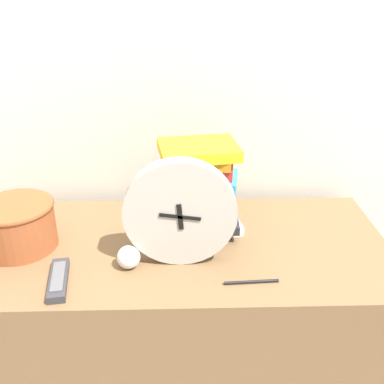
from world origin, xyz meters
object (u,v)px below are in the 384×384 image
at_px(basket, 17,224).
at_px(pen, 251,282).
at_px(tv_remote, 59,280).
at_px(book_stack, 201,188).
at_px(crumpled_paper_ball, 129,257).
at_px(desk_clock, 180,213).

bearing_deg(basket, pen, -16.57).
bearing_deg(tv_remote, basket, 130.37).
relative_size(basket, pen, 1.55).
xyz_separation_m(book_stack, crumpled_paper_ball, (-0.20, -0.20, -0.10)).
bearing_deg(crumpled_paper_ball, book_stack, 46.37).
bearing_deg(crumpled_paper_ball, desk_clock, 9.97).
xyz_separation_m(tv_remote, pen, (0.48, -0.01, -0.01)).
relative_size(desk_clock, basket, 1.37).
xyz_separation_m(desk_clock, basket, (-0.45, 0.08, -0.07)).
relative_size(book_stack, basket, 1.23).
xyz_separation_m(desk_clock, book_stack, (0.06, 0.18, -0.02)).
bearing_deg(desk_clock, pen, -29.96).
bearing_deg(book_stack, desk_clock, -108.56).
height_order(book_stack, crumpled_paper_ball, book_stack).
bearing_deg(pen, desk_clock, 150.04).
bearing_deg(book_stack, tv_remote, -143.45).
bearing_deg(tv_remote, pen, -1.57).
height_order(desk_clock, book_stack, desk_clock).
bearing_deg(tv_remote, desk_clock, 16.17).
distance_m(book_stack, basket, 0.52).
bearing_deg(crumpled_paper_ball, basket, 160.94).
distance_m(desk_clock, book_stack, 0.19).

